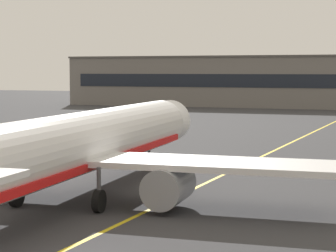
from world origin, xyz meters
TOP-DOWN VIEW (x-y plane):
  - taxiway_centreline at (0.00, 30.00)m, footprint 8.42×179.83m
  - airliner_foreground at (-5.94, 10.87)m, footprint 32.21×41.51m
  - safety_cone_by_nose_gear at (-5.36, 26.49)m, footprint 0.44×0.44m

SIDE VIEW (x-z plane):
  - taxiway_centreline at x=0.00m, z-range 0.00..0.01m
  - safety_cone_by_nose_gear at x=-5.36m, z-range -0.02..0.53m
  - airliner_foreground at x=-5.94m, z-range -2.46..9.19m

